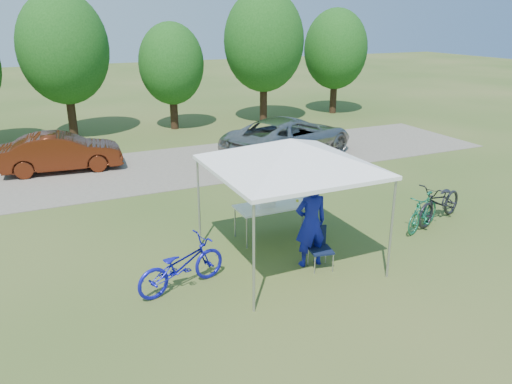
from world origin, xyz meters
The scene contains 14 objects.
ground centered at (0.00, 0.00, 0.00)m, with size 100.00×100.00×0.00m, color #2D5119.
gravel_strip centered at (0.00, 8.00, 0.01)m, with size 24.00×5.00×0.02m, color gray.
canopy centered at (0.00, 0.00, 2.65)m, with size 4.53×4.53×3.00m.
treeline centered at (-0.29, 14.05, 3.53)m, with size 24.89×4.28×6.30m.
folding_table centered at (0.36, 1.27, 0.77)m, with size 1.97×0.82×0.81m.
folding_chair centered at (0.45, -0.51, 0.53)m, with size 0.53×0.55×0.89m.
cooler centered at (0.07, 1.27, 0.97)m, with size 0.42×0.29×0.31m.
ice_cream_cup centered at (0.90, 1.22, 0.84)m, with size 0.07×0.07×0.05m, color yellow.
cyclist centered at (0.33, -0.36, 0.98)m, with size 0.71×0.47×1.95m, color #11178E.
bike_blue centered at (-2.44, -0.16, 0.50)m, with size 0.66×1.90×1.00m, color #1415B3.
bike_green centered at (3.84, 0.08, 0.47)m, with size 0.44×1.55×0.93m, color #166443.
bike_dark centered at (4.60, 0.30, 0.53)m, with size 0.70×2.01×1.06m, color black.
minivan centered at (4.03, 7.42, 0.78)m, with size 2.51×5.44×1.51m, color #9C9C98.
sedan centered at (-3.87, 9.10, 0.67)m, with size 1.37×3.94×1.30m, color #541F0E.
Camera 1 is at (-4.73, -8.61, 5.07)m, focal length 35.00 mm.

